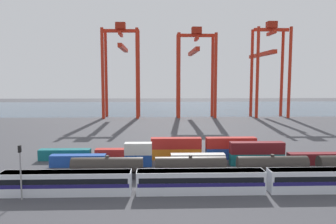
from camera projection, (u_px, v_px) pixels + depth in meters
ground_plane at (197, 134)px, 114.62m from camera, size 420.00×420.00×0.00m
harbour_water at (178, 108)px, 220.96m from camera, size 400.00×110.00×0.01m
passenger_train at (200, 181)px, 55.86m from camera, size 66.76×3.14×3.90m
freight_tank_row at (272, 166)px, 65.41m from camera, size 79.10×2.97×4.43m
signal_mast at (20, 165)px, 52.28m from camera, size 0.36×0.60×8.86m
shipping_container_0 at (78, 161)px, 72.89m from camera, size 12.10×2.44×2.60m
shipping_container_1 at (138, 160)px, 73.33m from camera, size 6.04×2.44×2.60m
shipping_container_2 at (138, 149)px, 73.07m from camera, size 6.04×2.44×2.60m
shipping_container_3 at (198, 160)px, 73.77m from camera, size 12.10×2.44×2.60m
shipping_container_4 at (257, 159)px, 74.21m from camera, size 12.10×2.44×2.60m
shipping_container_5 at (257, 148)px, 73.95m from camera, size 12.10×2.44×2.60m
shipping_container_6 at (315, 159)px, 74.66m from camera, size 12.10×2.44×2.60m
shipping_container_7 at (65, 155)px, 78.64m from camera, size 12.10×2.44×2.60m
shipping_container_8 at (121, 154)px, 79.08m from camera, size 12.10×2.44×2.60m
shipping_container_9 at (176, 154)px, 79.52m from camera, size 12.10×2.44×2.60m
shipping_container_10 at (176, 143)px, 79.26m from camera, size 12.10×2.44×2.60m
shipping_container_11 at (231, 153)px, 79.96m from camera, size 12.10×2.44×2.60m
shipping_container_12 at (231, 143)px, 79.70m from camera, size 12.10×2.44×2.60m
gantry_crane_west at (122, 60)px, 164.64m from camera, size 18.12×34.93×46.59m
gantry_crane_central at (196, 62)px, 166.75m from camera, size 19.49×38.97×44.55m
gantry_crane_east at (268, 61)px, 168.19m from camera, size 17.47×41.78×47.48m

